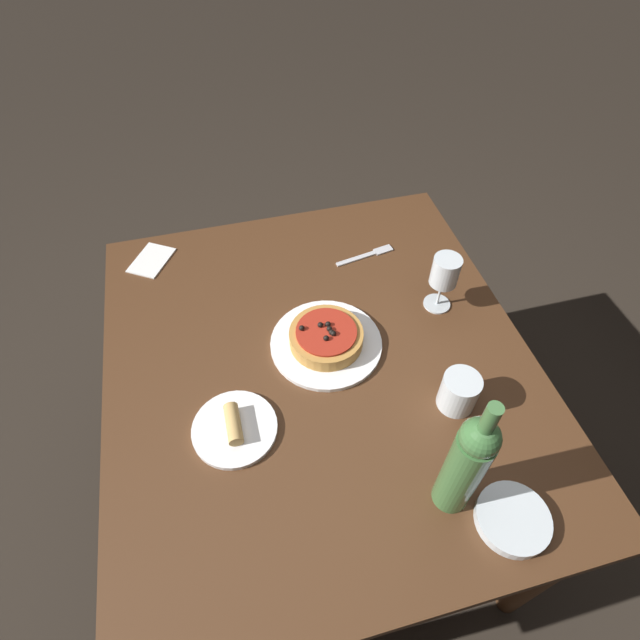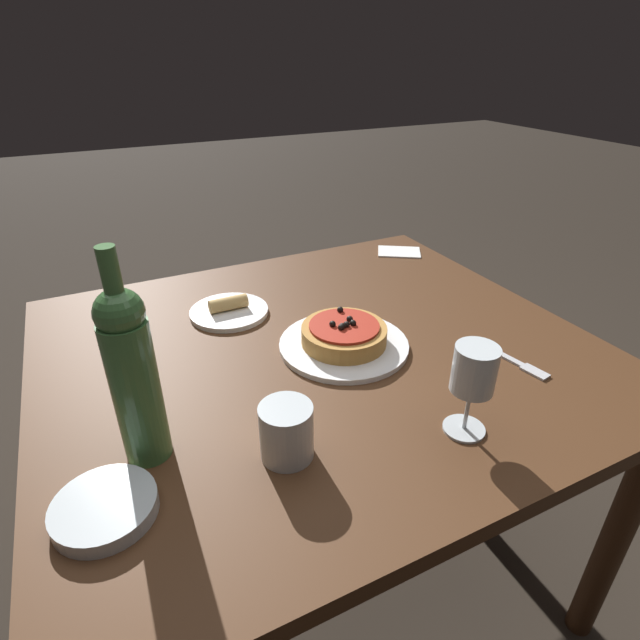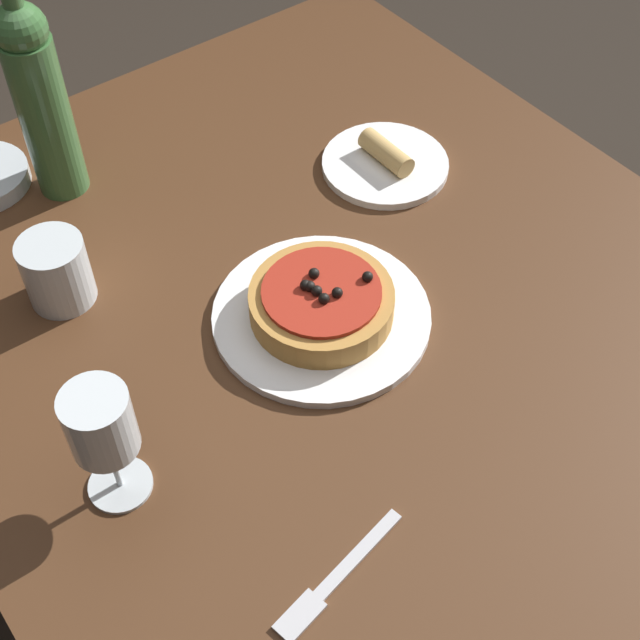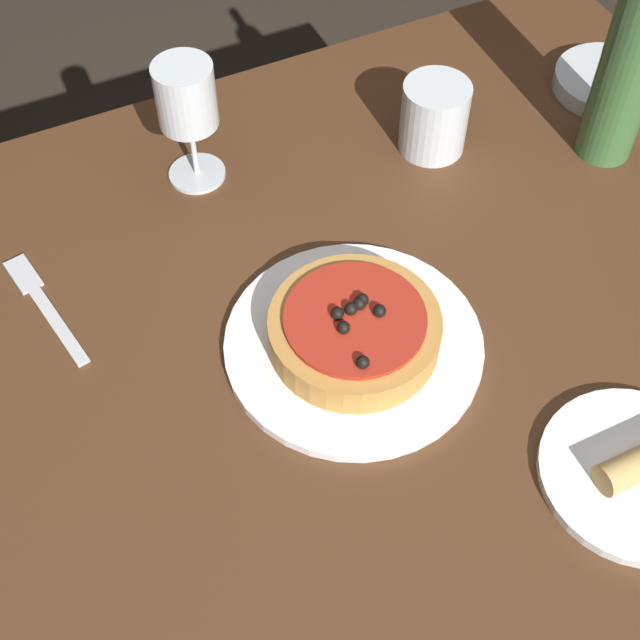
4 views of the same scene
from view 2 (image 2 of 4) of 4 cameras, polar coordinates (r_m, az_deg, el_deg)
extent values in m
plane|color=#2D261E|center=(1.60, -0.06, -25.80)|extent=(14.00, 14.00, 0.00)
cube|color=#4C2D19|center=(1.09, -0.09, -3.77)|extent=(1.15, 1.03, 0.03)
cylinder|color=#4C2D19|center=(1.60, -25.02, -10.91)|extent=(0.06, 0.06, 0.70)
cylinder|color=#4C2D19|center=(1.38, 30.80, -20.32)|extent=(0.06, 0.06, 0.70)
cylinder|color=#4C2D19|center=(1.85, 8.13, -2.53)|extent=(0.06, 0.06, 0.70)
cylinder|color=white|center=(1.08, 2.73, -2.83)|extent=(0.28, 0.28, 0.01)
cylinder|color=#BC843D|center=(1.07, 2.76, -1.70)|extent=(0.18, 0.18, 0.04)
cylinder|color=#A82819|center=(1.06, 2.79, -0.68)|extent=(0.15, 0.15, 0.01)
sphere|color=black|center=(1.07, 3.41, 0.12)|extent=(0.01, 0.01, 0.01)
sphere|color=black|center=(1.04, 2.42, -0.85)|extent=(0.01, 0.01, 0.01)
sphere|color=black|center=(1.05, 1.44, -0.46)|extent=(0.01, 0.01, 0.01)
sphere|color=black|center=(1.10, 2.32, 1.19)|extent=(0.01, 0.01, 0.01)
sphere|color=black|center=(1.05, 3.79, -0.35)|extent=(0.01, 0.01, 0.01)
sphere|color=black|center=(1.04, 2.57, -0.71)|extent=(0.01, 0.01, 0.01)
sphere|color=black|center=(1.05, 3.05, -0.52)|extent=(0.01, 0.01, 0.01)
cylinder|color=silver|center=(0.90, 16.10, -11.84)|extent=(0.07, 0.07, 0.00)
cylinder|color=silver|center=(0.88, 16.49, -9.71)|extent=(0.01, 0.01, 0.08)
cylinder|color=silver|center=(0.83, 17.26, -5.38)|extent=(0.07, 0.07, 0.08)
cylinder|color=#3D6B38|center=(0.80, -20.19, -7.81)|extent=(0.07, 0.07, 0.24)
sphere|color=#3D6B38|center=(0.73, -21.98, 0.79)|extent=(0.07, 0.07, 0.07)
cylinder|color=#3D6B38|center=(0.71, -22.80, 4.77)|extent=(0.03, 0.03, 0.08)
cylinder|color=silver|center=(0.80, -3.86, -12.62)|extent=(0.09, 0.09, 0.09)
cylinder|color=silver|center=(0.80, -23.38, -19.13)|extent=(0.14, 0.14, 0.02)
cube|color=silver|center=(1.12, 19.56, -3.50)|extent=(0.04, 0.13, 0.00)
cube|color=silver|center=(1.09, 23.35, -5.47)|extent=(0.04, 0.06, 0.00)
cylinder|color=white|center=(1.23, -10.34, 0.94)|extent=(0.19, 0.19, 0.01)
cylinder|color=tan|center=(1.22, -10.43, 1.86)|extent=(0.09, 0.03, 0.03)
cube|color=white|center=(1.60, 9.03, 7.70)|extent=(0.16, 0.15, 0.00)
camera|label=1|loc=(1.12, -55.69, 41.71)|focal=28.00mm
camera|label=3|loc=(1.13, 55.44, 33.96)|focal=50.00mm
camera|label=4|loc=(1.49, 3.95, 37.20)|focal=50.00mm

